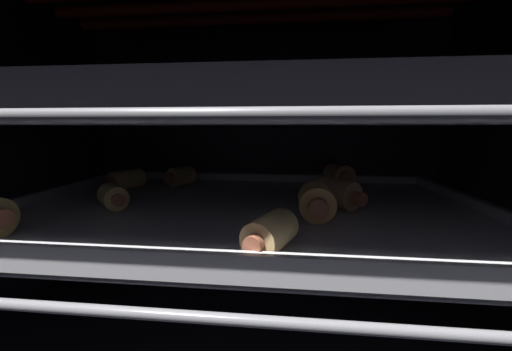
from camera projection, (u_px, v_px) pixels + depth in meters
ground_plane at (247, 326)px, 34.91cm from camera, size 60.52×42.45×1.20cm
oven_wall_back at (263, 145)px, 51.95cm from camera, size 60.52×1.20×38.61cm
oven_rack_lower at (247, 215)px, 32.74cm from camera, size 55.30×39.24×0.61cm
baking_tray_lower at (247, 207)px, 32.60cm from camera, size 48.54×30.62×1.87cm
pig_in_blanket_lower_0 at (339, 175)px, 42.69cm from camera, size 4.16×5.50×3.16cm
pig_in_blanket_lower_1 at (128, 179)px, 40.98cm from camera, size 4.32×5.59×2.51cm
pig_in_blanket_lower_2 at (113, 197)px, 30.96cm from camera, size 4.04×4.05×2.45cm
pig_in_blanket_lower_3 at (316, 202)px, 27.29cm from camera, size 3.23×5.29×3.22cm
pig_in_blanket_lower_4 at (181, 176)px, 43.00cm from camera, size 3.95×5.18×2.69cm
pig_in_blanket_lower_5 at (271, 233)px, 20.24cm from camera, size 3.89×5.41×2.52cm
pig_in_blanket_lower_6 at (338, 194)px, 30.90cm from camera, size 5.02×5.71×2.97cm
oven_rack_upper at (246, 122)px, 31.12cm from camera, size 55.41×39.24×0.72cm
baking_tray_upper at (246, 113)px, 30.97cm from camera, size 48.54×30.62×2.46cm
pig_in_blanket_upper_0 at (371, 102)px, 35.20cm from camera, size 3.60×5.87×2.59cm
pig_in_blanket_upper_1 at (339, 90)px, 23.88cm from camera, size 5.59×3.44×2.71cm
pig_in_blanket_upper_2 at (68, 98)px, 31.39cm from camera, size 3.13×5.22×2.74cm
pig_in_blanket_upper_3 at (467, 93)px, 28.13cm from camera, size 5.23×3.73×3.23cm
pig_in_blanket_upper_4 at (259, 104)px, 41.88cm from camera, size 5.10×3.37×3.23cm
pig_in_blanket_upper_5 at (234, 94)px, 26.97cm from camera, size 4.09×5.41×2.70cm
pig_in_blanket_upper_6 at (484, 87)px, 23.73cm from camera, size 4.98×5.30×3.16cm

